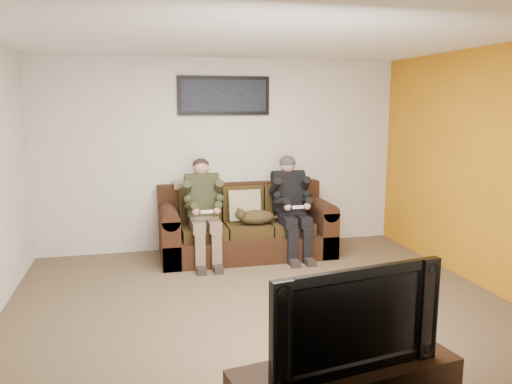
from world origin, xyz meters
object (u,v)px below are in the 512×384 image
object	(u,v)px
sofa	(245,228)
person_right	(291,200)
television	(348,314)
cat	(255,217)
framed_poster	(224,96)
person_left	(203,205)

from	to	relation	value
sofa	person_right	world-z (taller)	person_right
sofa	television	world-z (taller)	television
sofa	person_right	size ratio (longest dim) A/B	1.71
person_right	cat	size ratio (longest dim) A/B	2.00
person_right	television	size ratio (longest dim) A/B	1.18
framed_poster	television	bearing A→B (deg)	-89.97
person_left	person_right	bearing A→B (deg)	0.02
sofa	cat	size ratio (longest dim) A/B	3.41
television	cat	bearing A→B (deg)	75.95
framed_poster	person_right	bearing A→B (deg)	-36.36
framed_poster	person_left	bearing A→B (deg)	-123.46
sofa	framed_poster	xyz separation A→B (m)	(-0.20, 0.39, 1.75)
person_left	person_right	xyz separation A→B (m)	(1.16, 0.00, 0.00)
person_left	television	bearing A→B (deg)	-83.93
sofa	cat	world-z (taller)	sofa
person_right	television	world-z (taller)	person_right
person_right	cat	distance (m)	0.53
person_right	framed_poster	bearing A→B (deg)	143.64
cat	television	bearing A→B (deg)	-94.57
cat	framed_poster	world-z (taller)	framed_poster
cat	television	size ratio (longest dim) A/B	0.59
framed_poster	cat	bearing A→B (deg)	-65.11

